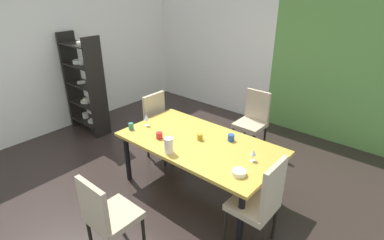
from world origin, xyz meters
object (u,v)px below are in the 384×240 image
object	(u,v)px
chair_left_far	(160,123)
wine_glass_front	(253,153)
serving_bowl_left	(239,173)
cup_right	(131,126)
chair_head_near	(107,215)
wine_glass_rear	(146,117)
cup_corner	(159,135)
chair_head_far	(253,118)
display_shelf	(85,85)
cup_north	(231,138)
cup_center	(200,137)
dining_table	(199,146)
pitcher_near_window	(169,145)
chair_right_near	(261,201)

from	to	relation	value
chair_left_far	wine_glass_front	xyz separation A→B (m)	(1.79, -0.28, 0.28)
serving_bowl_left	cup_right	world-z (taller)	cup_right
chair_head_near	wine_glass_rear	world-z (taller)	chair_head_near
chair_head_near	cup_corner	world-z (taller)	chair_head_near
chair_head_far	wine_glass_front	distance (m)	1.60
wine_glass_rear	cup_corner	distance (m)	0.44
wine_glass_front	display_shelf	bearing A→B (deg)	179.09
display_shelf	cup_north	xyz separation A→B (m)	(3.04, 0.18, -0.10)
chair_head_far	chair_left_far	world-z (taller)	chair_left_far
cup_right	cup_center	bearing A→B (deg)	22.60
cup_right	cup_corner	xyz separation A→B (m)	(0.48, 0.07, -0.00)
chair_head_far	serving_bowl_left	xyz separation A→B (m)	(0.80, -1.71, 0.21)
dining_table	cup_right	distance (m)	0.99
cup_north	display_shelf	bearing A→B (deg)	-176.56
serving_bowl_left	cup_north	world-z (taller)	cup_north
wine_glass_rear	pitcher_near_window	bearing A→B (deg)	-23.38
pitcher_near_window	display_shelf	bearing A→B (deg)	168.49
dining_table	cup_north	world-z (taller)	cup_north
chair_head_near	display_shelf	size ratio (longest dim) A/B	0.55
wine_glass_rear	cup_center	distance (m)	0.85
cup_right	chair_head_far	bearing A→B (deg)	62.89
wine_glass_rear	cup_north	size ratio (longest dim) A/B	2.08
dining_table	chair_left_far	size ratio (longest dim) A/B	1.99
chair_right_near	display_shelf	world-z (taller)	display_shelf
dining_table	display_shelf	world-z (taller)	display_shelf
dining_table	chair_right_near	bearing A→B (deg)	-16.93
chair_head_far	cup_corner	xyz separation A→B (m)	(-0.42, -1.69, 0.22)
wine_glass_front	chair_left_far	bearing A→B (deg)	171.18
display_shelf	cup_right	bearing A→B (deg)	-13.30
serving_bowl_left	cup_corner	world-z (taller)	cup_corner
chair_head_near	wine_glass_rear	bearing A→B (deg)	123.56
chair_right_near	chair_left_far	xyz separation A→B (m)	(-2.11, 0.64, -0.02)
chair_head_far	cup_center	bearing A→B (deg)	90.18
cup_right	cup_north	bearing A→B (deg)	26.78
wine_glass_rear	cup_north	world-z (taller)	wine_glass_rear
wine_glass_front	cup_center	xyz separation A→B (m)	(-0.76, -0.00, -0.06)
chair_head_far	wine_glass_rear	world-z (taller)	chair_head_far
cup_right	display_shelf	bearing A→B (deg)	166.70
chair_head_far	wine_glass_front	world-z (taller)	chair_head_far
chair_left_far	display_shelf	world-z (taller)	display_shelf
chair_right_near	wine_glass_front	world-z (taller)	chair_right_near
chair_right_near	pitcher_near_window	xyz separation A→B (m)	(-1.16, -0.12, 0.26)
wine_glass_rear	cup_right	size ratio (longest dim) A/B	1.93
cup_north	chair_left_far	bearing A→B (deg)	178.29
chair_head_near	chair_left_far	xyz separation A→B (m)	(-1.06, 1.74, 0.02)
cup_right	pitcher_near_window	size ratio (longest dim) A/B	0.46
wine_glass_front	cup_corner	distance (m)	1.23
cup_north	cup_right	distance (m)	1.36
chair_head_near	cup_corner	xyz separation A→B (m)	(-0.46, 1.16, 0.24)
chair_head_far	cup_center	world-z (taller)	chair_head_far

